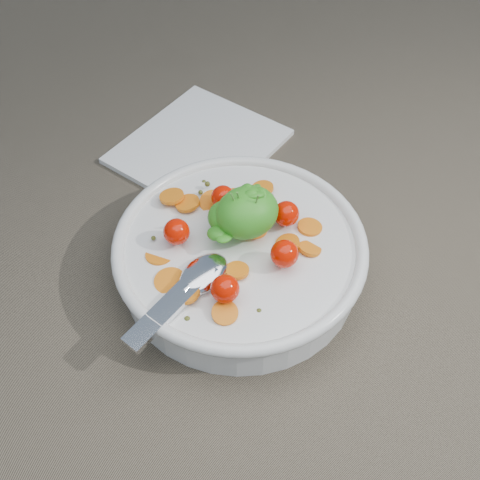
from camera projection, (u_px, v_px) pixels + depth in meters
ground at (229, 279)px, 0.59m from camera, size 6.00×6.00×0.00m
bowl at (240, 254)px, 0.58m from camera, size 0.26×0.24×0.10m
napkin at (199, 146)px, 0.71m from camera, size 0.22×0.21×0.01m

